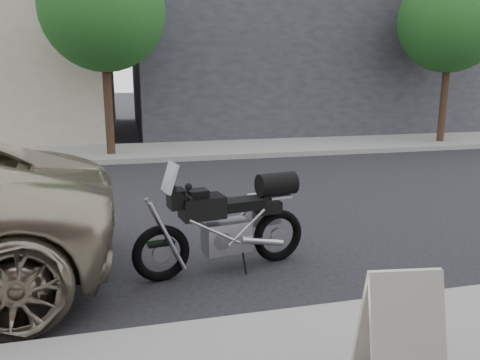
# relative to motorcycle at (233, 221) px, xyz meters

# --- Properties ---
(ground) EXTENTS (120.00, 120.00, 0.00)m
(ground) POSITION_rel_motorcycle_xyz_m (-0.35, -2.55, -0.61)
(ground) COLOR black
(ground) RESTS_ON ground
(far_sidewalk) EXTENTS (44.00, 3.00, 0.15)m
(far_sidewalk) POSITION_rel_motorcycle_xyz_m (-0.35, -9.05, -0.53)
(far_sidewalk) COLOR gray
(far_sidewalk) RESTS_ON ground
(far_building_dark) EXTENTS (16.00, 11.00, 7.00)m
(far_building_dark) POSITION_rel_motorcycle_xyz_m (-7.35, -16.05, 2.89)
(far_building_dark) COLOR #29282D
(far_building_dark) RESTS_ON ground
(street_tree_left) EXTENTS (3.40, 3.40, 5.70)m
(street_tree_left) POSITION_rel_motorcycle_xyz_m (-9.35, -8.55, 3.53)
(street_tree_left) COLOR #372519
(street_tree_left) RESTS_ON far_sidewalk
(street_tree_mid) EXTENTS (3.40, 3.40, 5.70)m
(street_tree_mid) POSITION_rel_motorcycle_xyz_m (1.65, -8.55, 3.53)
(street_tree_mid) COLOR #372519
(street_tree_mid) RESTS_ON far_sidewalk
(motorcycle) EXTENTS (2.22, 0.95, 1.41)m
(motorcycle) POSITION_rel_motorcycle_xyz_m (0.00, 0.00, 0.00)
(motorcycle) COLOR black
(motorcycle) RESTS_ON ground
(sandwich_sign) EXTENTS (0.61, 0.57, 0.87)m
(sandwich_sign) POSITION_rel_motorcycle_xyz_m (-0.64, 2.67, -0.02)
(sandwich_sign) COLOR beige
(sandwich_sign) RESTS_ON near_sidewalk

